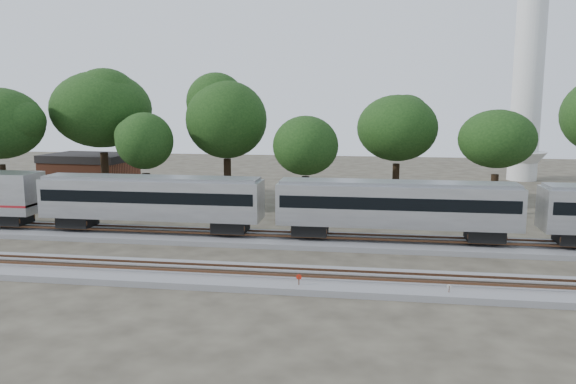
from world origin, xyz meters
name	(u,v)px	position (x,y,z in m)	size (l,w,h in m)	color
ground	(282,263)	(0.00, 0.00, 0.00)	(160.00, 160.00, 0.00)	#383328
track_far	(294,240)	(0.00, 6.00, 0.21)	(160.00, 5.00, 0.73)	slate
track_near	(271,278)	(0.00, -4.00, 0.21)	(160.00, 5.00, 0.73)	slate
train	(398,204)	(8.15, 6.00, 3.35)	(95.61, 3.30, 4.87)	silver
switch_stand_red	(299,280)	(1.95, -5.66, 0.67)	(0.33, 0.06, 1.04)	#512D19
switch_stand_white	(449,290)	(10.59, -5.69, 0.55)	(0.27, 0.11, 0.87)	#512D19
switch_lever	(349,292)	(4.93, -5.79, 0.15)	(0.50, 0.30, 0.30)	#512D19
brick_building	(90,173)	(-28.19, 26.66, 2.45)	(10.67, 7.94, 4.86)	brown
tree_1	(102,110)	(-23.59, 21.39, 10.30)	(10.48, 10.48, 14.78)	black
tree_2	(145,141)	(-16.89, 16.96, 7.19)	(7.33, 7.33, 10.33)	black
tree_3	(227,120)	(-9.67, 22.27, 9.22)	(9.38, 9.38, 13.23)	black
tree_4	(306,146)	(-0.60, 18.76, 6.76)	(6.89, 6.89, 9.72)	black
tree_5	(397,128)	(8.67, 24.38, 8.33)	(8.49, 8.49, 11.97)	black
tree_6	(497,139)	(18.09, 19.93, 7.53)	(7.68, 7.68, 10.83)	black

